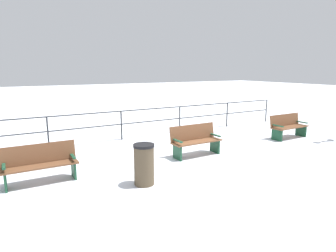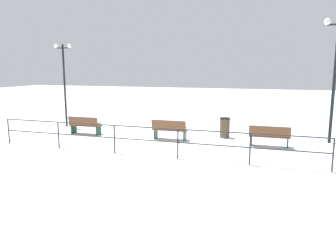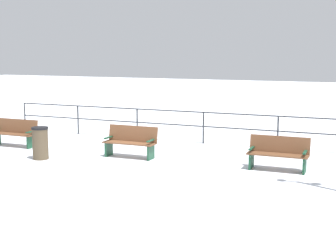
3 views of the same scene
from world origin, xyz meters
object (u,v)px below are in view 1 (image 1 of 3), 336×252
Objects in this scene: bench_nearest at (40,163)px; trash_bin at (144,164)px; bench_second at (195,140)px; bench_third at (288,126)px.

trash_bin reaches higher than bench_nearest.
bench_nearest is 2.41m from trash_bin.
bench_second is 4.35m from bench_third.
bench_second is 1.69× the size of trash_bin.
bench_third is at bearing 101.71° from trash_bin.
bench_second is 1.00× the size of bench_third.
bench_nearest is 1.03× the size of bench_third.
bench_third is 6.79m from trash_bin.
bench_third is at bearing 90.44° from bench_nearest.
trash_bin is (1.38, -6.65, 0.02)m from bench_third.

